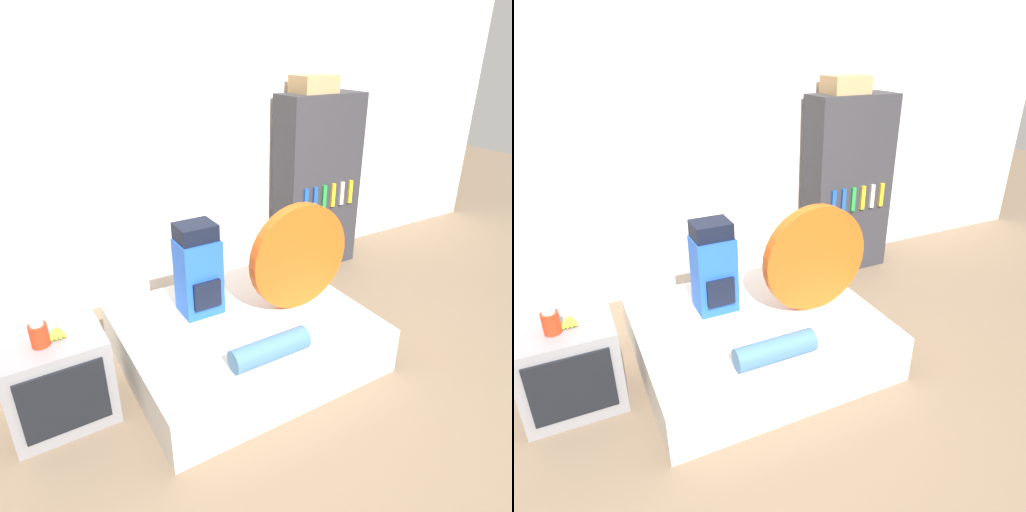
% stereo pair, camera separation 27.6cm
% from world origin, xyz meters
% --- Properties ---
extents(ground_plane, '(16.00, 16.00, 0.00)m').
position_xyz_m(ground_plane, '(0.00, 0.00, 0.00)').
color(ground_plane, brown).
extents(wall_back, '(8.00, 0.05, 2.60)m').
position_xyz_m(wall_back, '(0.00, 1.97, 1.30)').
color(wall_back, white).
rests_on(wall_back, ground_plane).
extents(bed, '(1.64, 1.39, 0.34)m').
position_xyz_m(bed, '(-0.01, 0.70, 0.17)').
color(bed, silver).
rests_on(bed, ground_plane).
extents(backpack, '(0.28, 0.27, 0.67)m').
position_xyz_m(backpack, '(-0.23, 0.93, 0.66)').
color(backpack, blue).
rests_on(backpack, bed).
extents(tent_bag, '(0.77, 0.08, 0.77)m').
position_xyz_m(tent_bag, '(0.42, 0.65, 0.73)').
color(tent_bag, '#D14C14').
rests_on(tent_bag, bed).
extents(sleeping_roll, '(0.51, 0.15, 0.15)m').
position_xyz_m(sleeping_roll, '(-0.11, 0.21, 0.41)').
color(sleeping_roll, '#3D668E').
rests_on(sleeping_roll, bed).
extents(television, '(0.58, 0.49, 0.58)m').
position_xyz_m(television, '(-1.25, 0.76, 0.29)').
color(television, gray).
rests_on(television, ground_plane).
extents(canister, '(0.10, 0.10, 0.15)m').
position_xyz_m(canister, '(-1.29, 0.71, 0.65)').
color(canister, red).
rests_on(canister, television).
extents(banana_bunch, '(0.11, 0.14, 0.03)m').
position_xyz_m(banana_bunch, '(-1.20, 0.76, 0.59)').
color(banana_bunch, yellow).
rests_on(banana_bunch, television).
extents(bookshelf, '(0.81, 0.39, 1.68)m').
position_xyz_m(bookshelf, '(1.40, 1.72, 0.84)').
color(bookshelf, '#2D2D33').
rests_on(bookshelf, ground_plane).
extents(cardboard_box, '(0.37, 0.29, 0.15)m').
position_xyz_m(cardboard_box, '(1.33, 1.74, 1.76)').
color(cardboard_box, '#A88456').
rests_on(cardboard_box, bookshelf).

